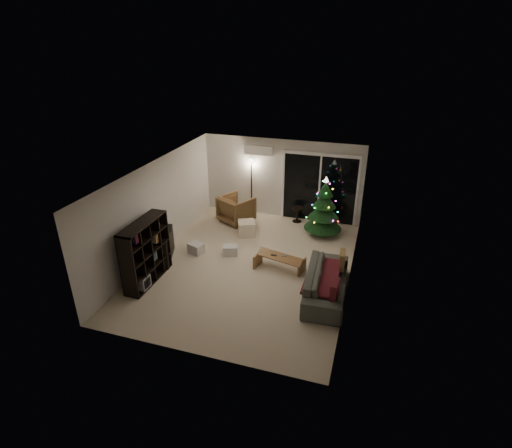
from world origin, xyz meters
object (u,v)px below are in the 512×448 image
at_px(media_cabinet, 162,246).
at_px(christmas_tree, 324,206).
at_px(armchair, 236,209).
at_px(sofa, 326,282).
at_px(bookshelf, 139,251).
at_px(coffee_table, 280,263).

distance_m(media_cabinet, christmas_tree, 4.63).
xyz_separation_m(armchair, sofa, (3.26, -3.06, -0.10)).
height_order(media_cabinet, armchair, armchair).
bearing_deg(christmas_tree, bookshelf, -135.52).
relative_size(armchair, christmas_tree, 0.52).
distance_m(armchair, christmas_tree, 2.74).
relative_size(armchair, coffee_table, 0.77).
distance_m(sofa, christmas_tree, 3.09).
bearing_deg(coffee_table, armchair, 144.29).
distance_m(armchair, sofa, 4.47).
height_order(bookshelf, christmas_tree, christmas_tree).
distance_m(media_cabinet, coffee_table, 3.07).
xyz_separation_m(bookshelf, media_cabinet, (0.00, 1.00, -0.40)).
bearing_deg(coffee_table, media_cabinet, -158.72).
height_order(bookshelf, armchair, bookshelf).
distance_m(coffee_table, christmas_tree, 2.49).
distance_m(sofa, coffee_table, 1.45).
bearing_deg(armchair, christmas_tree, -154.38).
bearing_deg(coffee_table, bookshelf, -141.48).
bearing_deg(sofa, coffee_table, 57.40).
relative_size(bookshelf, armchair, 1.66).
bearing_deg(media_cabinet, coffee_table, -13.28).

